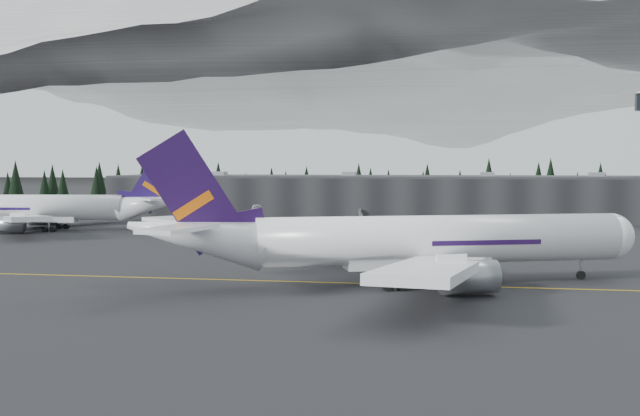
% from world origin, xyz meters
% --- Properties ---
extents(ground, '(1400.00, 1400.00, 0.00)m').
position_xyz_m(ground, '(0.00, 0.00, 0.00)').
color(ground, black).
rests_on(ground, ground).
extents(taxiline, '(400.00, 0.40, 0.02)m').
position_xyz_m(taxiline, '(0.00, -2.00, 0.01)').
color(taxiline, gold).
rests_on(taxiline, ground).
extents(terminal, '(160.00, 30.00, 12.60)m').
position_xyz_m(terminal, '(0.00, 125.00, 6.30)').
color(terminal, black).
rests_on(terminal, ground).
extents(treeline, '(360.00, 20.00, 15.00)m').
position_xyz_m(treeline, '(0.00, 162.00, 7.50)').
color(treeline, black).
rests_on(treeline, ground).
extents(mountain_ridge, '(4400.00, 900.00, 420.00)m').
position_xyz_m(mountain_ridge, '(0.00, 1000.00, 0.00)').
color(mountain_ridge, white).
rests_on(mountain_ridge, ground).
extents(jet_main, '(68.48, 61.33, 20.81)m').
position_xyz_m(jet_main, '(14.38, -1.96, 5.87)').
color(jet_main, white).
rests_on(jet_main, ground).
extents(jet_parked, '(65.59, 60.18, 19.35)m').
position_xyz_m(jet_parked, '(-75.46, 69.47, 5.46)').
color(jet_parked, white).
rests_on(jet_parked, ground).
extents(gse_vehicle_a, '(4.04, 5.99, 1.53)m').
position_xyz_m(gse_vehicle_a, '(-30.00, 93.27, 0.76)').
color(gse_vehicle_a, silver).
rests_on(gse_vehicle_a, ground).
extents(gse_vehicle_b, '(3.88, 1.72, 1.30)m').
position_xyz_m(gse_vehicle_b, '(-4.53, 109.16, 0.65)').
color(gse_vehicle_b, silver).
rests_on(gse_vehicle_b, ground).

